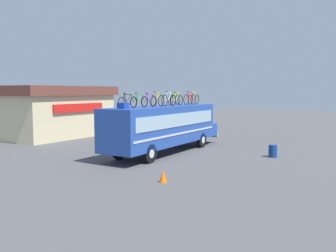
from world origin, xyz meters
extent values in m
plane|color=#4C4C4F|center=(0.00, 0.00, 0.00)|extent=(120.00, 120.00, 0.00)
cube|color=#23479E|center=(0.00, 0.00, 1.87)|extent=(10.46, 2.47, 2.48)
cube|color=#23479E|center=(5.77, 0.00, 1.08)|extent=(1.09, 2.27, 0.91)
cube|color=#99B7C6|center=(0.00, -1.25, 2.25)|extent=(9.63, 0.04, 0.82)
cube|color=#99B7C6|center=(0.00, 1.25, 2.25)|extent=(9.63, 0.04, 0.82)
cube|color=silver|center=(0.00, -1.25, 1.37)|extent=(10.05, 0.03, 0.12)
cube|color=silver|center=(0.00, 1.25, 1.37)|extent=(10.05, 0.03, 0.12)
cube|color=silver|center=(6.38, 0.00, 0.55)|extent=(0.16, 2.35, 0.24)
cylinder|color=black|center=(3.56, -1.10, 0.54)|extent=(1.09, 0.28, 1.09)
cylinder|color=silver|center=(3.56, -1.10, 0.54)|extent=(0.49, 0.30, 0.49)
cylinder|color=black|center=(3.56, 1.10, 0.54)|extent=(1.09, 0.28, 1.09)
cylinder|color=silver|center=(3.56, 1.10, 0.54)|extent=(0.49, 0.30, 0.49)
cylinder|color=black|center=(-3.24, -1.10, 0.54)|extent=(1.09, 0.28, 1.09)
cylinder|color=silver|center=(-3.24, -1.10, 0.54)|extent=(0.49, 0.30, 0.49)
cylinder|color=black|center=(-3.24, 1.10, 0.54)|extent=(1.09, 0.28, 1.09)
cylinder|color=silver|center=(-3.24, 1.10, 0.54)|extent=(0.49, 0.30, 0.49)
cube|color=#193899|center=(-4.29, -0.05, 3.27)|extent=(0.48, 0.50, 0.33)
torus|color=black|center=(-4.16, 0.14, 3.43)|extent=(0.65, 0.04, 0.65)
torus|color=black|center=(-3.07, 0.14, 3.43)|extent=(0.65, 0.04, 0.65)
cylinder|color=black|center=(-3.83, 0.14, 3.68)|extent=(0.21, 0.04, 0.46)
cylinder|color=black|center=(-3.50, 0.14, 3.66)|extent=(0.51, 0.04, 0.45)
cylinder|color=black|center=(-3.59, 0.14, 3.89)|extent=(0.66, 0.04, 0.07)
cylinder|color=black|center=(-3.95, 0.14, 3.44)|extent=(0.42, 0.03, 0.05)
cylinder|color=black|center=(-4.04, 0.14, 3.67)|extent=(0.27, 0.03, 0.48)
cylinder|color=black|center=(-3.16, 0.14, 3.65)|extent=(0.23, 0.03, 0.45)
cylinder|color=silver|center=(-3.26, 0.14, 3.92)|extent=(0.03, 0.44, 0.03)
ellipsoid|color=black|center=(-3.92, 0.14, 3.94)|extent=(0.20, 0.08, 0.06)
torus|color=black|center=(-3.21, 0.02, 3.44)|extent=(0.66, 0.04, 0.66)
torus|color=black|center=(-2.13, 0.02, 3.44)|extent=(0.66, 0.04, 0.66)
cylinder|color=green|center=(-2.89, 0.02, 3.69)|extent=(0.21, 0.04, 0.47)
cylinder|color=green|center=(-2.56, 0.02, 3.67)|extent=(0.50, 0.04, 0.46)
cylinder|color=green|center=(-2.65, 0.02, 3.90)|extent=(0.65, 0.04, 0.07)
cylinder|color=green|center=(-3.00, 0.02, 3.45)|extent=(0.41, 0.03, 0.05)
cylinder|color=green|center=(-3.09, 0.02, 3.68)|extent=(0.26, 0.03, 0.49)
cylinder|color=green|center=(-2.23, 0.02, 3.66)|extent=(0.22, 0.03, 0.46)
cylinder|color=silver|center=(-2.33, 0.02, 3.94)|extent=(0.03, 0.44, 0.03)
ellipsoid|color=black|center=(-2.97, 0.02, 3.96)|extent=(0.20, 0.08, 0.06)
torus|color=black|center=(-2.18, -0.03, 3.43)|extent=(0.65, 0.04, 0.65)
torus|color=black|center=(-1.15, -0.03, 3.43)|extent=(0.65, 0.04, 0.65)
cylinder|color=purple|center=(-1.87, -0.03, 3.68)|extent=(0.20, 0.04, 0.46)
cylinder|color=purple|center=(-1.56, -0.03, 3.66)|extent=(0.47, 0.04, 0.45)
cylinder|color=purple|center=(-1.64, -0.03, 3.89)|extent=(0.61, 0.04, 0.07)
cylinder|color=purple|center=(-1.98, -0.03, 3.44)|extent=(0.39, 0.03, 0.05)
cylinder|color=purple|center=(-2.06, -0.03, 3.67)|extent=(0.25, 0.03, 0.48)
cylinder|color=purple|center=(-1.25, -0.03, 3.65)|extent=(0.21, 0.03, 0.45)
cylinder|color=silver|center=(-1.34, -0.03, 3.92)|extent=(0.03, 0.44, 0.03)
ellipsoid|color=black|center=(-1.95, -0.03, 3.94)|extent=(0.20, 0.08, 0.06)
torus|color=black|center=(-1.26, -0.02, 3.46)|extent=(0.71, 0.04, 0.71)
torus|color=black|center=(-0.28, -0.02, 3.46)|extent=(0.71, 0.04, 0.71)
cylinder|color=#B2B20C|center=(-0.96, -0.02, 3.73)|extent=(0.19, 0.04, 0.51)
cylinder|color=#B2B20C|center=(-0.67, -0.02, 3.72)|extent=(0.46, 0.04, 0.49)
cylinder|color=#B2B20C|center=(-0.75, -0.02, 3.97)|extent=(0.59, 0.04, 0.07)
cylinder|color=#B2B20C|center=(-1.07, -0.02, 3.47)|extent=(0.37, 0.03, 0.05)
cylinder|color=#B2B20C|center=(-1.15, -0.02, 3.72)|extent=(0.24, 0.03, 0.53)
cylinder|color=#B2B20C|center=(-0.36, -0.02, 3.71)|extent=(0.21, 0.03, 0.50)
cylinder|color=silver|center=(-0.45, -0.02, 4.00)|extent=(0.03, 0.44, 0.03)
ellipsoid|color=black|center=(-1.04, -0.02, 4.02)|extent=(0.20, 0.08, 0.06)
torus|color=black|center=(-0.26, -0.28, 3.47)|extent=(0.73, 0.04, 0.73)
torus|color=black|center=(0.79, -0.28, 3.47)|extent=(0.73, 0.04, 0.73)
cylinder|color=white|center=(0.06, -0.28, 3.75)|extent=(0.20, 0.04, 0.52)
cylinder|color=white|center=(0.37, -0.28, 3.73)|extent=(0.49, 0.04, 0.50)
cylinder|color=white|center=(0.29, -0.28, 3.98)|extent=(0.63, 0.04, 0.07)
cylinder|color=white|center=(-0.06, -0.28, 3.48)|extent=(0.40, 0.03, 0.05)
cylinder|color=white|center=(-0.14, -0.28, 3.74)|extent=(0.26, 0.03, 0.54)
cylinder|color=white|center=(0.70, -0.28, 3.72)|extent=(0.22, 0.03, 0.51)
cylinder|color=silver|center=(0.60, -0.28, 4.02)|extent=(0.03, 0.44, 0.03)
ellipsoid|color=black|center=(-0.03, -0.28, 4.04)|extent=(0.20, 0.08, 0.06)
torus|color=black|center=(0.67, -0.37, 3.45)|extent=(0.69, 0.04, 0.69)
torus|color=black|center=(1.64, -0.37, 3.45)|extent=(0.69, 0.04, 0.69)
cylinder|color=#B2B20C|center=(0.96, -0.37, 3.71)|extent=(0.19, 0.04, 0.49)
cylinder|color=#B2B20C|center=(1.25, -0.37, 3.70)|extent=(0.45, 0.04, 0.47)
cylinder|color=#B2B20C|center=(1.17, -0.37, 3.94)|extent=(0.58, 0.04, 0.07)
cylinder|color=#B2B20C|center=(0.85, -0.37, 3.46)|extent=(0.37, 0.03, 0.05)
cylinder|color=#B2B20C|center=(0.78, -0.37, 3.70)|extent=(0.24, 0.03, 0.51)
cylinder|color=#B2B20C|center=(1.55, -0.37, 3.69)|extent=(0.20, 0.03, 0.48)
cylinder|color=silver|center=(1.46, -0.37, 3.97)|extent=(0.03, 0.44, 0.03)
ellipsoid|color=black|center=(0.88, -0.37, 3.99)|extent=(0.20, 0.08, 0.06)
torus|color=black|center=(1.60, 0.37, 3.46)|extent=(0.71, 0.04, 0.71)
torus|color=black|center=(2.62, 0.37, 3.46)|extent=(0.71, 0.04, 0.71)
cylinder|color=green|center=(1.91, 0.37, 3.73)|extent=(0.20, 0.04, 0.51)
cylinder|color=green|center=(2.21, 0.37, 3.71)|extent=(0.47, 0.04, 0.49)
cylinder|color=green|center=(2.13, 0.37, 3.96)|extent=(0.61, 0.04, 0.07)
cylinder|color=green|center=(1.80, 0.37, 3.47)|extent=(0.39, 0.03, 0.05)
cylinder|color=green|center=(1.72, 0.37, 3.72)|extent=(0.25, 0.03, 0.53)
cylinder|color=green|center=(2.53, 0.37, 3.70)|extent=(0.21, 0.03, 0.49)
cylinder|color=silver|center=(2.44, 0.37, 3.99)|extent=(0.03, 0.44, 0.03)
ellipsoid|color=black|center=(1.83, 0.37, 4.01)|extent=(0.20, 0.08, 0.06)
torus|color=black|center=(2.58, -0.33, 3.47)|extent=(0.74, 0.04, 0.74)
torus|color=black|center=(3.67, -0.33, 3.47)|extent=(0.74, 0.04, 0.74)
cylinder|color=red|center=(2.91, -0.33, 3.75)|extent=(0.21, 0.04, 0.53)
cylinder|color=red|center=(3.24, -0.33, 3.73)|extent=(0.51, 0.04, 0.51)
cylinder|color=red|center=(3.15, -0.33, 3.99)|extent=(0.66, 0.04, 0.07)
cylinder|color=red|center=(2.79, -0.33, 3.48)|extent=(0.42, 0.03, 0.05)
cylinder|color=red|center=(2.70, -0.33, 3.74)|extent=(0.27, 0.03, 0.55)
cylinder|color=red|center=(3.57, -0.33, 3.72)|extent=(0.23, 0.03, 0.51)
cylinder|color=silver|center=(3.48, -0.33, 4.02)|extent=(0.03, 0.44, 0.03)
ellipsoid|color=black|center=(2.82, -0.33, 4.05)|extent=(0.20, 0.08, 0.06)
torus|color=black|center=(3.52, -0.19, 3.46)|extent=(0.70, 0.04, 0.70)
torus|color=black|center=(4.57, -0.19, 3.46)|extent=(0.70, 0.04, 0.70)
cylinder|color=#B2B20C|center=(3.84, -0.19, 3.72)|extent=(0.20, 0.04, 0.50)
cylinder|color=#B2B20C|center=(4.15, -0.19, 3.71)|extent=(0.49, 0.04, 0.48)
cylinder|color=#B2B20C|center=(4.07, -0.19, 3.95)|extent=(0.63, 0.04, 0.07)
cylinder|color=#B2B20C|center=(3.72, -0.19, 3.47)|extent=(0.40, 0.03, 0.05)
cylinder|color=#B2B20C|center=(3.64, -0.19, 3.71)|extent=(0.26, 0.03, 0.52)
cylinder|color=#B2B20C|center=(4.47, -0.19, 3.70)|extent=(0.22, 0.03, 0.49)
cylinder|color=silver|center=(4.38, -0.19, 3.99)|extent=(0.03, 0.44, 0.03)
ellipsoid|color=black|center=(3.75, -0.19, 4.01)|extent=(0.20, 0.08, 0.06)
cube|color=beige|center=(2.59, 13.78, 1.85)|extent=(9.48, 7.42, 3.70)
cube|color=brown|center=(2.59, 13.78, 4.10)|extent=(10.23, 8.01, 0.80)
cube|color=red|center=(2.59, 9.97, 2.67)|extent=(5.69, 0.16, 0.70)
cylinder|color=navy|center=(2.19, -6.61, 0.38)|extent=(0.51, 0.51, 0.76)
cone|color=orange|center=(-6.61, -4.04, 0.28)|extent=(0.36, 0.36, 0.55)
camera|label=1|loc=(-20.38, -12.49, 4.08)|focal=39.24mm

